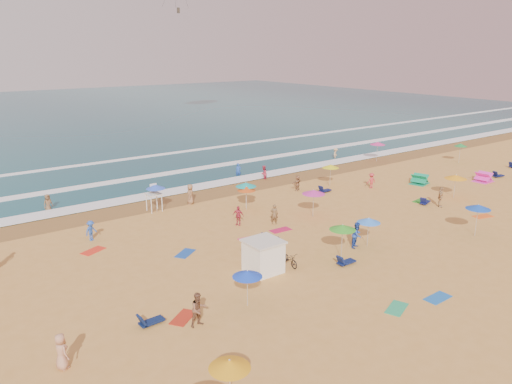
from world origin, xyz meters
TOP-DOWN VIEW (x-y plane):
  - ground at (0.00, 0.00)m, footprint 220.00×220.00m
  - ocean at (0.00, 84.00)m, footprint 220.00×140.00m
  - wet_sand at (0.00, 12.50)m, footprint 220.00×220.00m
  - surf_foam at (0.00, 21.32)m, footprint 200.00×18.70m
  - cabana at (-6.66, -4.88)m, footprint 2.00×2.00m
  - cabana_roof at (-6.66, -4.88)m, footprint 2.20×2.20m
  - bicycle at (-4.76, -5.18)m, footprint 0.75×1.81m
  - lifeguard_stand at (-6.93, 10.58)m, footprint 1.20×1.20m
  - beach_umbrellas at (-0.74, -0.20)m, footprint 60.26×30.05m
  - loungers at (5.25, -2.23)m, footprint 61.98×13.94m
  - towels at (0.28, -3.34)m, footprint 36.19×19.73m
  - popup_tents at (22.76, 0.79)m, footprint 8.48×5.34m
  - beachgoers at (-0.68, 3.81)m, footprint 42.75×25.57m

SIDE VIEW (x-z plane):
  - ground at x=0.00m, z-range 0.00..0.00m
  - ocean at x=0.00m, z-range -0.09..0.09m
  - wet_sand at x=0.00m, z-range 0.01..0.01m
  - towels at x=0.28m, z-range 0.00..0.03m
  - surf_foam at x=0.00m, z-range 0.08..0.12m
  - loungers at x=5.25m, z-range 0.00..0.34m
  - bicycle at x=-4.76m, z-range 0.00..0.93m
  - popup_tents at x=22.76m, z-range 0.00..1.20m
  - beachgoers at x=-0.68m, z-range -0.26..1.88m
  - cabana at x=-6.66m, z-range 0.00..2.00m
  - lifeguard_stand at x=-6.93m, z-range 0.00..2.10m
  - cabana_roof at x=-6.66m, z-range 2.00..2.12m
  - beach_umbrellas at x=-0.74m, z-range 1.79..2.52m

